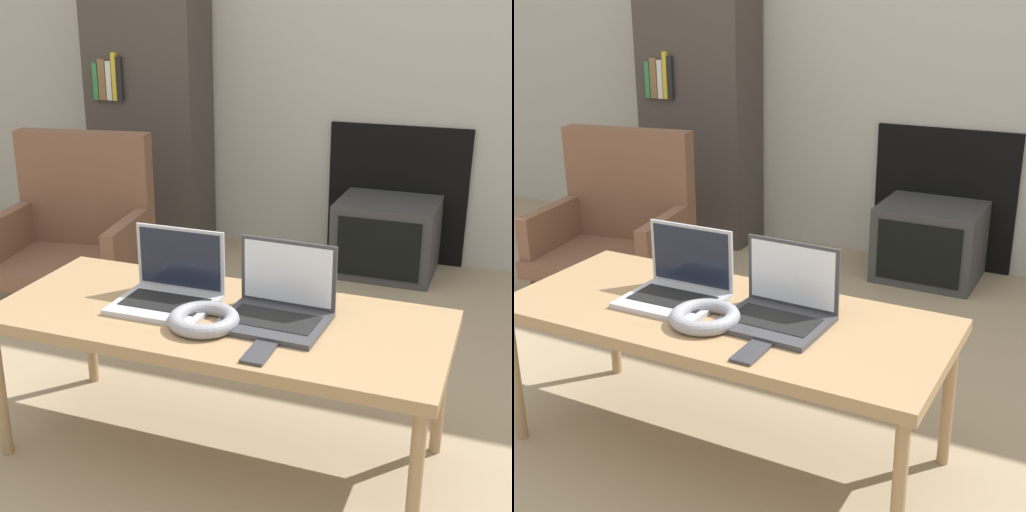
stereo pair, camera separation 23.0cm
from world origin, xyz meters
The scene contains 10 objects.
ground_plane centered at (0.00, 0.00, 0.00)m, with size 14.00×14.00×0.00m, color #998466.
wall_back centered at (0.00, 2.16, 1.29)m, with size 7.00×0.08×2.60m.
table centered at (0.00, 0.15, 0.43)m, with size 1.32×0.56×0.47m.
laptop_left centered at (-0.17, 0.18, 0.51)m, with size 0.29×0.24×0.21m.
laptop_right centered at (0.17, 0.18, 0.51)m, with size 0.30×0.24×0.21m.
headphones centered at (-0.01, 0.06, 0.49)m, with size 0.20×0.20×0.04m.
phone centered at (0.20, -0.03, 0.47)m, with size 0.06×0.15×0.01m.
tv centered at (0.16, 1.90, 0.19)m, with size 0.50×0.43×0.38m.
armchair centered at (-1.17, 1.14, 0.33)m, with size 0.74×0.66×0.75m.
bookshelf centered at (-1.21, 1.96, 0.75)m, with size 0.64×0.32×1.49m.
Camera 2 is at (0.98, -1.48, 1.32)m, focal length 50.00 mm.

